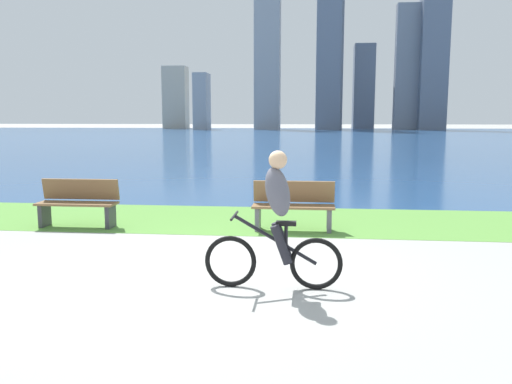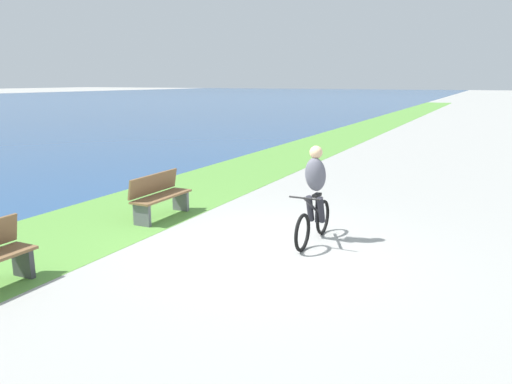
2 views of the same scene
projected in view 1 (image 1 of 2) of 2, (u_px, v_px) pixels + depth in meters
ground_plane at (221, 271)px, 7.07m from camera, size 300.00×300.00×0.00m
grass_strip_bayside at (251, 220)px, 10.63m from camera, size 120.00×3.00×0.01m
bay_water_surface at (299, 137)px, 55.62m from camera, size 300.00×88.37×0.00m
cyclist_lead at (276, 221)px, 6.27m from camera, size 1.68×0.52×1.68m
bench_near_path at (293, 206)px, 9.60m from camera, size 1.50×0.47×0.90m
bench_far_along_path at (78, 203)px, 9.92m from camera, size 1.50×0.47×0.90m
city_skyline_far_shore at (329, 60)px, 87.86m from camera, size 48.64×11.64×27.75m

